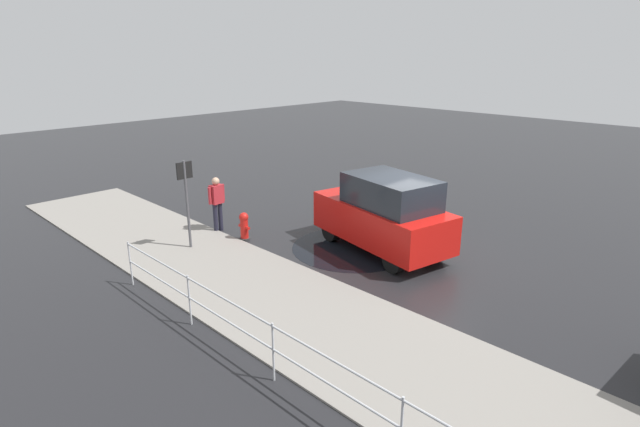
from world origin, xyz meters
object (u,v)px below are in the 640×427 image
at_px(pedestrian, 217,200).
at_px(sign_post, 186,192).
at_px(fire_hydrant, 244,226).
at_px(moving_hatchback, 384,214).

xyz_separation_m(pedestrian, sign_post, (-0.62, 1.32, 0.62)).
distance_m(pedestrian, sign_post, 1.58).
bearing_deg(fire_hydrant, sign_post, 69.60).
xyz_separation_m(fire_hydrant, sign_post, (0.52, 1.41, 1.18)).
height_order(fire_hydrant, pedestrian, pedestrian).
bearing_deg(sign_post, fire_hydrant, -110.40).
height_order(moving_hatchback, sign_post, sign_post).
relative_size(pedestrian, sign_post, 0.68).
distance_m(moving_hatchback, sign_post, 5.18).
xyz_separation_m(moving_hatchback, fire_hydrant, (3.25, 2.10, -0.63)).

